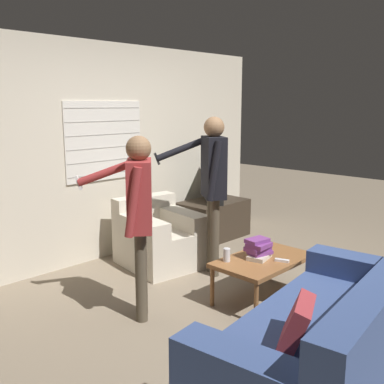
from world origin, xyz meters
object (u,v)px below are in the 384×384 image
coffee_table (263,262)px  tv (213,182)px  armchair_beige (158,238)px  person_left_standing (138,206)px  soda_can (227,255)px  spare_remote (282,260)px  book_stack (259,249)px  person_right_standing (212,177)px  couch_blue (331,340)px

coffee_table → tv: (1.20, 1.71, 0.42)m
tv → armchair_beige: bearing=-36.5°
armchair_beige → person_left_standing: (-1.00, -0.89, 0.69)m
soda_can → spare_remote: bearing=-47.0°
tv → soda_can: tv is taller
book_stack → spare_remote: (0.07, -0.21, -0.08)m
person_right_standing → soda_can: person_right_standing is taller
tv → spare_remote: size_ratio=4.55×
coffee_table → soda_can: size_ratio=7.69×
coffee_table → person_right_standing: bearing=79.1°
person_left_standing → person_right_standing: person_right_standing is taller
book_stack → coffee_table: bearing=-44.1°
person_right_standing → armchair_beige: bearing=51.6°
coffee_table → soda_can: (-0.31, 0.20, 0.10)m
spare_remote → person_left_standing: bearing=127.0°
person_left_standing → book_stack: size_ratio=5.85×
armchair_beige → person_left_standing: 1.50m
soda_can → tv: bearing=45.1°
coffee_table → person_left_standing: bearing=152.3°
armchair_beige → coffee_table: armchair_beige is taller
coffee_table → book_stack: 0.14m
soda_can → spare_remote: soda_can is taller
armchair_beige → person_right_standing: 1.03m
person_right_standing → person_left_standing: bearing=135.5°
tv → person_right_standing: bearing=-7.3°
tv → book_stack: 2.10m
spare_remote → person_right_standing: bearing=64.2°
tv → person_left_standing: size_ratio=0.39×
couch_blue → book_stack: couch_blue is taller
person_right_standing → book_stack: (-0.19, -0.76, -0.58)m
armchair_beige → person_right_standing: person_right_standing is taller
armchair_beige → person_right_standing: (0.20, -0.65, 0.77)m
person_left_standing → soda_can: (0.74, -0.36, -0.53)m
coffee_table → couch_blue: bearing=-125.0°
couch_blue → armchair_beige: couch_blue is taller
armchair_beige → soda_can: bearing=86.3°
coffee_table → person_left_standing: (-1.05, 0.55, 0.63)m
book_stack → person_right_standing: bearing=76.1°
book_stack → couch_blue: bearing=-122.9°
couch_blue → tv: (1.96, 2.80, 0.48)m
tv → person_left_standing: 2.54m
couch_blue → person_left_standing: bearing=92.7°
armchair_beige → book_stack: bearing=98.7°
book_stack → soda_can: book_stack is taller
armchair_beige → soda_can: armchair_beige is taller
tv → book_stack: bearing=5.1°
coffee_table → person_right_standing: size_ratio=0.56×
couch_blue → soda_can: couch_blue is taller
tv → soda_can: size_ratio=4.91×
coffee_table → spare_remote: (0.04, -0.18, 0.05)m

